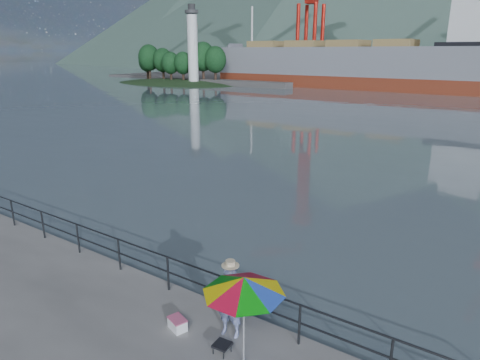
{
  "coord_description": "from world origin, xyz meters",
  "views": [
    {
      "loc": [
        8.55,
        -5.75,
        6.33
      ],
      "look_at": [
        0.41,
        6.0,
        2.0
      ],
      "focal_mm": 32.0,
      "sensor_mm": 36.0,
      "label": 1
    }
  ],
  "objects_px": {
    "fisherman": "(231,301)",
    "cooler_bag": "(177,324)",
    "bulk_carrier": "(375,64)",
    "beach_umbrella": "(244,285)"
  },
  "relations": [
    {
      "from": "cooler_bag",
      "to": "bulk_carrier",
      "type": "distance_m",
      "value": 74.4
    },
    {
      "from": "beach_umbrella",
      "to": "bulk_carrier",
      "type": "distance_m",
      "value": 74.94
    },
    {
      "from": "fisherman",
      "to": "beach_umbrella",
      "type": "height_order",
      "value": "beach_umbrella"
    },
    {
      "from": "fisherman",
      "to": "cooler_bag",
      "type": "relative_size",
      "value": 3.94
    },
    {
      "from": "beach_umbrella",
      "to": "fisherman",
      "type": "bearing_deg",
      "value": 140.8
    },
    {
      "from": "bulk_carrier",
      "to": "cooler_bag",
      "type": "bearing_deg",
      "value": -75.33
    },
    {
      "from": "beach_umbrella",
      "to": "cooler_bag",
      "type": "bearing_deg",
      "value": 177.13
    },
    {
      "from": "fisherman",
      "to": "bulk_carrier",
      "type": "height_order",
      "value": "bulk_carrier"
    },
    {
      "from": "bulk_carrier",
      "to": "fisherman",
      "type": "bearing_deg",
      "value": -74.36
    },
    {
      "from": "beach_umbrella",
      "to": "cooler_bag",
      "type": "height_order",
      "value": "beach_umbrella"
    }
  ]
}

